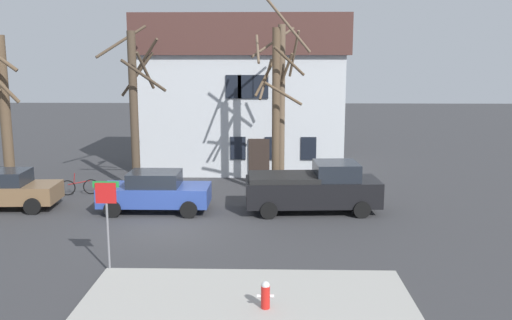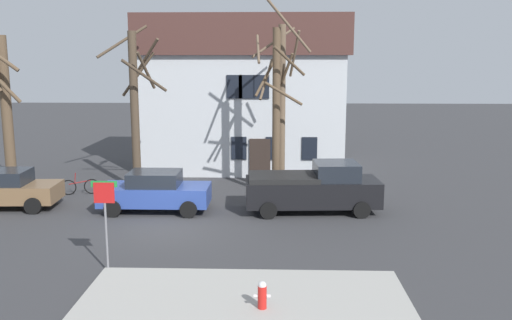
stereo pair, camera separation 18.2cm
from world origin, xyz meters
The scene contains 12 objects.
ground_plane centered at (0.00, 0.00, 0.00)m, with size 120.00×120.00×0.00m, color #38383A.
building_main centered at (2.22, 11.97, 4.35)m, with size 11.37×6.61×8.51m.
tree_bare_near centered at (-8.94, 6.29, 4.00)m, with size 2.58×2.58×7.49m.
tree_bare_mid centered at (-2.54, 5.93, 4.12)m, with size 3.40×3.41×7.83m.
tree_bare_far centered at (4.05, 4.92, 3.97)m, with size 2.26×2.26×7.55m.
tree_bare_end centered at (4.24, 5.56, 4.32)m, with size 2.69×2.72×8.74m.
car_brown_sedan centered at (-7.39, 2.53, 0.82)m, with size 4.59×2.23×1.63m.
car_blue_sedan centered at (-0.94, 2.29, 0.84)m, with size 4.46×2.09×1.67m.
pickup_truck_black centered at (5.57, 2.46, 0.99)m, with size 5.54×2.58×2.05m.
fire_hydrant centered at (3.67, -6.86, 0.48)m, with size 0.42×0.22×0.70m.
street_sign_pole centered at (-0.94, -4.32, 1.92)m, with size 0.76×0.07×2.73m.
bicycle_leaning centered at (-5.05, 5.02, 0.37)m, with size 1.71×0.48×1.03m.
Camera 2 is at (3.94, -19.54, 6.16)m, focal length 38.56 mm.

